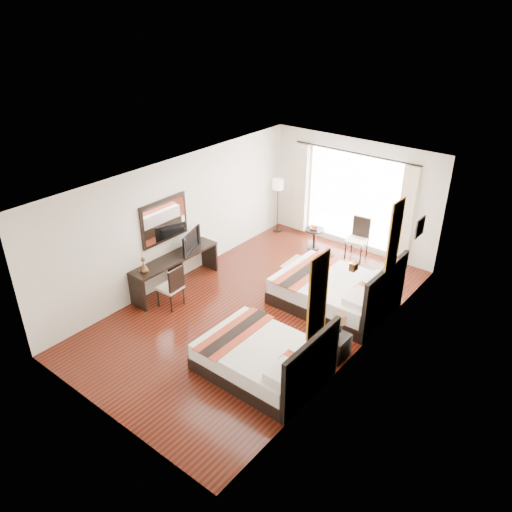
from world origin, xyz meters
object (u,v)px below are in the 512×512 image
Objects in this scene: nightstand at (337,346)px; vase at (332,335)px; desk_chair at (171,294)px; fruit_bowl at (314,228)px; table_lamp at (340,319)px; side_table at (314,239)px; television at (188,241)px; floor_lamp at (278,188)px; window_chair at (357,246)px; console_desk at (176,272)px; bed_near at (265,358)px; bed_far at (336,292)px.

vase reaches higher than nightstand.
desk_chair reaches higher than fruit_bowl.
side_table is (-2.62, 3.29, -0.49)m from table_lamp.
television is 3.37m from floor_lamp.
television is 4.17m from window_chair.
table_lamp is at bearing 2.82° from console_desk.
television is at bearing -68.30° from desk_chair.
vase is 4.39m from fruit_bowl.
bed_near is 4.88m from fruit_bowl.
television reaches higher than side_table.
vase is 3.56m from desk_chair.
window_chair is at bearing -117.48° from desk_chair.
nightstand is 0.56× the size of television.
nightstand is 4.02m from console_desk.
bed_near reaches higher than window_chair.
window_chair is at bearing 13.03° from side_table.
bed_far is 11.24× the size of fruit_bowl.
console_desk is at bearing -89.85° from floor_lamp.
desk_chair is at bearing -83.59° from floor_lamp.
table_lamp is (0.72, 1.22, 0.46)m from bed_near.
bed_near is at bearing 4.00° from window_chair.
nightstand is at bearing -171.78° from desk_chair.
vase is at bearing -53.27° from fruit_bowl.
bed_far is 2.63m from side_table.
side_table is at bearing 62.62° from fruit_bowl.
nightstand is at bearing -51.62° from fruit_bowl.
fruit_bowl is at bearing 68.55° from console_desk.
vase is at bearing -98.77° from nightstand.
floor_lamp reaches higher than bed_far.
fruit_bowl is (0.88, 4.05, 0.29)m from desk_chair.
console_desk is 4.47m from window_chair.
nightstand is 0.49× the size of desk_chair.
desk_chair is (-2.67, -2.14, -0.05)m from bed_far.
vase is (0.72, 0.97, 0.27)m from bed_near.
floor_lamp is at bearing 137.64° from nightstand.
floor_lamp is 1.71m from side_table.
nightstand is at bearing -42.36° from floor_lamp.
bed_near reaches higher than table_lamp.
bed_near is at bearing -67.25° from side_table.
bed_near is at bearing -133.95° from television.
bed_near is at bearing -87.53° from bed_far.
side_table is at bearing 112.75° from bed_near.
bed_near is 1.40× the size of floor_lamp.
desk_chair is 4.15m from fruit_bowl.
bed_near is at bearing -123.26° from nightstand.
floor_lamp reaches higher than nightstand.
table_lamp is 0.41× the size of desk_chair.
bed_far reaches higher than console_desk.
fruit_bowl is at bearing 126.73° from vase.
vase is at bearing -53.60° from side_table.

